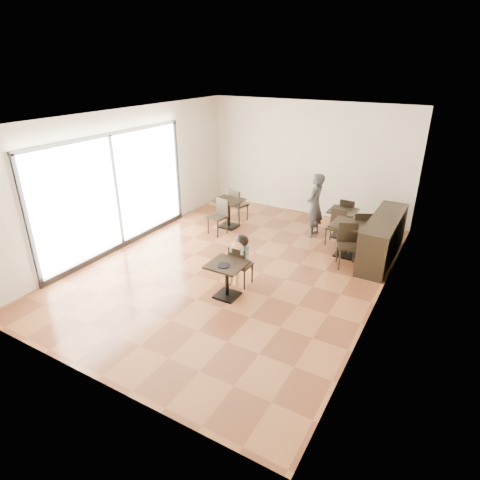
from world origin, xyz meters
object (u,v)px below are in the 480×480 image
Objects in this scene: cafe_table_left at (229,214)px; chair_back_a at (348,214)px; child at (241,260)px; chair_mid_a at (361,230)px; chair_left_a at (239,205)px; child_chair at (241,265)px; cafe_table_back at (342,223)px; chair_back_b at (335,228)px; chair_mid_b at (348,247)px; cafe_table_mid at (347,239)px; adult_patron at (315,205)px; child_table at (227,280)px; chair_left_b at (217,217)px.

chair_back_a reaches higher than cafe_table_left.
child is 3.34m from chair_mid_a.
chair_left_a is at bearing 90.00° from cafe_table_left.
chair_mid_a is 1.11× the size of chair_back_a.
child_chair is 3.54m from chair_left_a.
cafe_table_left is (-1.82, 2.49, -0.04)m from child_chair.
cafe_table_back is at bearing 72.89° from child.
chair_mid_b is at bearing -56.93° from chair_back_b.
cafe_table_back is 0.75× the size of chair_mid_a.
child is 1.12× the size of chair_mid_a.
child_chair is 3.01m from chair_back_b.
cafe_table_mid is at bearing -2.20° from cafe_table_left.
child is 3.54m from cafe_table_back.
child reaches higher than child_chair.
cafe_table_mid is 1.62m from chair_back_a.
adult_patron reaches higher than child.
chair_left_a is at bearing 120.85° from child.
child reaches higher than chair_left_a.
child_table is 2.88m from chair_mid_b.
adult_patron is 2.51m from chair_left_b.
adult_patron is at bearing 55.16° from chair_back_a.
chair_mid_b is 3.66m from chair_left_a.
chair_mid_b reaches higher than child_table.
chair_mid_a is at bearing 6.99° from cafe_table_left.
child is (0.00, 0.55, 0.18)m from child_table.
child_table is 4.02m from chair_left_a.
adult_patron is 1.81m from chair_mid_b.
child_table is 0.82× the size of chair_back_a.
child_chair is at bearing -53.90° from cafe_table_left.
cafe_table_left is at bearing 177.80° from cafe_table_mid.
adult_patron is at bearing 14.88° from cafe_table_left.
child_chair is 2.66m from chair_left_b.
cafe_table_mid is (1.47, 2.36, -0.14)m from child.
chair_back_a is at bearing 75.17° from child.
chair_mid_a is 1.11× the size of chair_back_b.
chair_mid_a and chair_mid_b have the same top height.
chair_back_a is (2.85, 1.44, 0.05)m from cafe_table_left.
child_table is at bearing -149.61° from chair_mid_b.
chair_back_b is at bearing 69.81° from child.
cafe_table_back is 1.68m from chair_mid_b.
chair_mid_b is 3.45m from chair_left_b.
chair_left_a is at bearing -86.50° from adult_patron.
chair_left_a reaches higher than cafe_table_left.
child_table is at bearing 90.00° from child_chair.
chair_left_a is at bearing -173.29° from cafe_table_back.
adult_patron reaches higher than chair_back_a.
chair_mid_b reaches higher than cafe_table_back.
chair_left_a and chair_left_b have the same top height.
cafe_table_back is at bearing 85.98° from chair_mid_b.
child is at bearing -4.65° from adult_patron.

